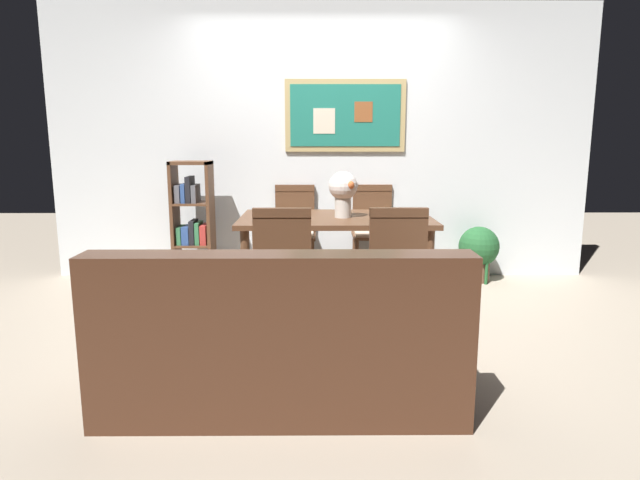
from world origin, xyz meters
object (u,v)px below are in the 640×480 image
dining_table (336,227)px  dining_chair_near_right (395,261)px  flower_vase (343,190)px  dining_chair_far_right (373,224)px  dining_chair_far_left (295,225)px  dining_chair_near_left (283,261)px  leather_couch (282,344)px  potted_ivy (479,250)px  bookshelf (194,232)px

dining_table → dining_chair_near_right: size_ratio=1.70×
flower_vase → dining_table: bearing=147.6°
dining_table → dining_chair_far_right: bearing=64.2°
dining_chair_far_left → dining_chair_near_right: (0.74, -1.57, 0.00)m
dining_chair_far_left → flower_vase: 1.01m
dining_chair_near_left → dining_chair_far_right: size_ratio=1.00×
dining_table → dining_chair_near_right: (0.38, -0.79, -0.10)m
leather_couch → potted_ivy: bearing=54.3°
dining_table → leather_couch: 1.79m
dining_chair_far_left → dining_chair_far_right: bearing=1.7°
leather_couch → dining_chair_far_right: bearing=74.0°
dining_chair_far_right → bookshelf: size_ratio=0.79×
dining_chair_far_right → potted_ivy: size_ratio=1.69×
dining_chair_near_left → bookshelf: bookshelf is taller
bookshelf → dining_chair_near_left: bearing=-56.4°
dining_table → flower_vase: size_ratio=4.20×
dining_chair_near_left → dining_chair_far_right: same height
bookshelf → flower_vase: 1.55m
bookshelf → potted_ivy: bookshelf is taller
dining_table → leather_couch: leather_couch is taller
leather_couch → potted_ivy: 2.96m
dining_chair_far_right → leather_couch: (-0.73, -2.53, -0.23)m
dining_table → dining_chair_far_right: size_ratio=1.70×
dining_table → potted_ivy: dining_table is taller
dining_chair_near_left → leather_couch: bearing=-87.3°
leather_couch → bookshelf: 2.50m
leather_couch → bookshelf: (-0.95, 2.30, 0.19)m
dining_table → dining_chair_far_right: (0.39, 0.80, -0.10)m
dining_chair_far_right → dining_table: bearing=-115.8°
bookshelf → leather_couch: bearing=-67.5°
bookshelf → flower_vase: size_ratio=3.12×
dining_chair_far_right → dining_chair_near_right: 1.59m
dining_table → leather_couch: bearing=-101.1°
bookshelf → potted_ivy: bearing=2.3°
dining_chair_near_left → flower_vase: 0.97m
dining_table → dining_chair_far_left: bearing=115.1°
dining_table → dining_chair_far_left: size_ratio=1.70×
dining_chair_near_right → flower_vase: flower_vase is taller
dining_chair_near_right → leather_couch: (-0.72, -0.94, -0.23)m
dining_chair_near_right → potted_ivy: dining_chair_near_right is taller
dining_chair_near_left → potted_ivy: dining_chair_near_left is taller
dining_chair_far_right → potted_ivy: 1.04m
leather_couch → bookshelf: bookshelf is taller
dining_chair_far_right → bookshelf: (-1.68, -0.23, -0.04)m
dining_table → potted_ivy: size_ratio=2.88×
dining_chair_near_left → potted_ivy: 2.32m
dining_chair_near_right → bookshelf: bookshelf is taller
dining_chair_near_left → leather_couch: 0.96m
flower_vase → bookshelf: bearing=155.6°
dining_chair_near_left → dining_chair_far_right: bearing=64.2°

